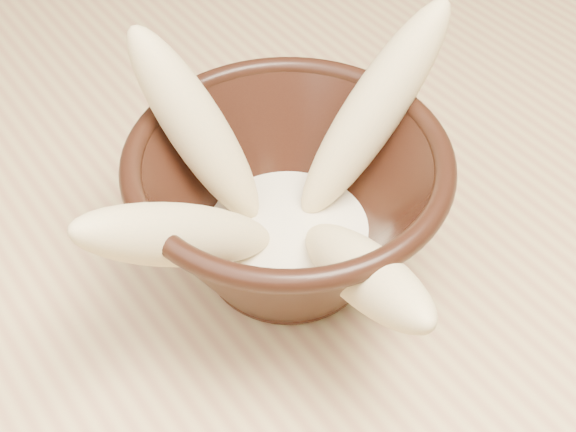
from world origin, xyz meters
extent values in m
cube|color=tan|center=(0.00, 0.00, 0.73)|extent=(1.20, 0.80, 0.04)
cylinder|color=tan|center=(0.54, 0.34, 0.35)|extent=(0.05, 0.05, 0.71)
cylinder|color=black|center=(-0.05, -0.15, 0.76)|extent=(0.08, 0.08, 0.01)
cylinder|color=black|center=(-0.05, -0.15, 0.77)|extent=(0.08, 0.08, 0.01)
torus|color=black|center=(-0.05, -0.15, 0.84)|extent=(0.18, 0.18, 0.01)
cylinder|color=beige|center=(-0.05, -0.15, 0.78)|extent=(0.10, 0.10, 0.01)
ellipsoid|color=#F6D791|center=(-0.07, -0.10, 0.84)|extent=(0.07, 0.10, 0.13)
ellipsoid|color=#F6D791|center=(-0.11, -0.15, 0.83)|extent=(0.13, 0.04, 0.11)
ellipsoid|color=#F6D791|center=(0.02, -0.14, 0.84)|extent=(0.12, 0.04, 0.13)
ellipsoid|color=#F6D791|center=(-0.05, -0.22, 0.82)|extent=(0.06, 0.14, 0.09)
camera|label=1|loc=(-0.23, -0.41, 1.13)|focal=50.00mm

